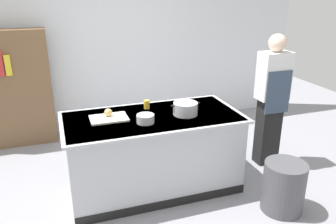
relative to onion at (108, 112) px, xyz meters
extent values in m
plane|color=gray|center=(0.47, -0.11, -0.96)|extent=(10.00, 10.00, 0.00)
cube|color=silver|center=(0.47, 1.99, 0.54)|extent=(6.40, 0.12, 3.00)
cube|color=#B7BABF|center=(0.47, -0.11, -0.51)|extent=(1.90, 0.90, 0.90)
cube|color=#B7BABF|center=(0.47, -0.11, -0.08)|extent=(1.98, 0.98, 0.03)
cube|color=black|center=(0.47, -0.57, -0.91)|extent=(1.90, 0.01, 0.10)
cube|color=silver|center=(0.00, -0.04, -0.05)|extent=(0.40, 0.28, 0.02)
sphere|color=tan|center=(0.00, 0.00, 0.00)|extent=(0.09, 0.09, 0.09)
cylinder|color=#B7BABF|center=(0.83, -0.18, 0.01)|extent=(0.27, 0.27, 0.14)
cube|color=black|center=(0.68, -0.18, 0.06)|extent=(0.04, 0.02, 0.01)
cube|color=black|center=(0.98, -0.18, 0.06)|extent=(0.04, 0.02, 0.01)
cylinder|color=#B7BABF|center=(0.35, -0.27, -0.02)|extent=(0.19, 0.19, 0.09)
cylinder|color=yellow|center=(0.48, 0.15, -0.01)|extent=(0.07, 0.07, 0.10)
cylinder|color=#4C4C51|center=(1.64, -0.98, -0.69)|extent=(0.44, 0.44, 0.55)
cube|color=black|center=(2.08, -0.01, -0.51)|extent=(0.28, 0.20, 0.90)
cube|color=silver|center=(2.08, -0.01, 0.24)|extent=(0.38, 0.24, 0.60)
sphere|color=beige|center=(2.08, -0.01, 0.65)|extent=(0.22, 0.22, 0.22)
cube|color=#38475B|center=(2.08, -0.14, 0.06)|extent=(0.34, 0.02, 0.54)
cube|color=brown|center=(-1.12, 1.69, -0.11)|extent=(1.10, 0.28, 1.70)
cube|color=yellow|center=(-1.09, 1.53, 0.28)|extent=(0.08, 0.03, 0.29)
camera|label=1|loc=(-0.50, -3.48, 1.29)|focal=36.27mm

